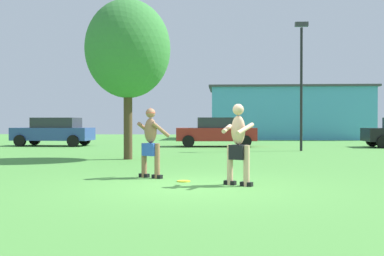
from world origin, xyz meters
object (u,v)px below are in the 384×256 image
at_px(car_red_far_end, 217,131).
at_px(lamp_post, 301,72).
at_px(player_in_black, 238,143).
at_px(player_with_cap, 151,140).
at_px(tree_left_field, 128,49).
at_px(car_blue_mid_lot, 54,131).
at_px(frisbee, 184,181).

relative_size(car_red_far_end, lamp_post, 0.74).
height_order(player_in_black, lamp_post, lamp_post).
xyz_separation_m(car_red_far_end, lamp_post, (3.95, -3.64, 2.81)).
bearing_deg(lamp_post, player_in_black, -105.54).
height_order(player_with_cap, tree_left_field, tree_left_field).
bearing_deg(player_with_cap, car_blue_mid_lot, 117.92).
xyz_separation_m(player_with_cap, player_in_black, (2.04, -1.23, -0.01)).
xyz_separation_m(player_in_black, car_blue_mid_lot, (-9.70, 15.68, -0.09)).
relative_size(frisbee, car_red_far_end, 0.07).
bearing_deg(frisbee, player_with_cap, 141.81).
relative_size(player_in_black, car_red_far_end, 0.39).
bearing_deg(lamp_post, car_blue_mid_lot, 164.23).
xyz_separation_m(frisbee, car_blue_mid_lot, (-8.51, 15.12, 0.81)).
bearing_deg(car_blue_mid_lot, frisbee, -60.64).
xyz_separation_m(player_with_cap, car_blue_mid_lot, (-7.66, 14.45, -0.10)).
height_order(frisbee, lamp_post, lamp_post).
bearing_deg(player_with_cap, car_red_far_end, 84.32).
bearing_deg(car_blue_mid_lot, tree_left_field, -56.21).
height_order(player_with_cap, player_in_black, player_in_black).
xyz_separation_m(player_in_black, frisbee, (-1.20, 0.56, -0.90)).
distance_m(car_blue_mid_lot, tree_left_field, 11.23).
relative_size(player_with_cap, frisbee, 5.63).
bearing_deg(player_with_cap, lamp_post, 63.45).
xyz_separation_m(player_with_cap, lamp_post, (5.38, 10.77, 2.71)).
height_order(player_in_black, frisbee, player_in_black).
distance_m(frisbee, car_blue_mid_lot, 17.37).
relative_size(player_with_cap, car_red_far_end, 0.38).
distance_m(frisbee, tree_left_field, 7.73).
bearing_deg(lamp_post, player_with_cap, -116.55).
distance_m(player_with_cap, car_red_far_end, 14.48).
bearing_deg(player_in_black, tree_left_field, 118.88).
xyz_separation_m(player_with_cap, frisbee, (0.85, -0.67, -0.91)).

